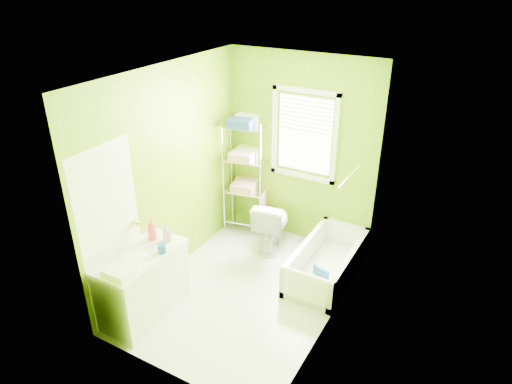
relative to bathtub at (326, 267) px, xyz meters
The scene contains 9 objects.
ground 1.03m from the bathtub, 135.19° to the right, with size 2.90×2.90×0.00m, color silver.
room_envelope 1.74m from the bathtub, 135.19° to the right, with size 2.14×2.94×2.62m.
window 1.77m from the bathtub, 133.86° to the left, with size 0.92×0.05×1.22m.
door 2.61m from the bathtub, 135.75° to the right, with size 0.09×0.80×2.00m.
right_wall_decor 1.42m from the bathtub, 67.33° to the right, with size 0.04×1.48×1.17m.
bathtub is the anchor object (origin of this frame).
toilet 0.98m from the bathtub, 162.48° to the left, with size 0.41×0.72×0.73m, color white.
vanity 2.24m from the bathtub, 133.40° to the right, with size 0.53×1.03×1.04m.
wire_shelf_unit 1.81m from the bathtub, 159.58° to the left, with size 0.63×0.51×1.72m.
Camera 1 is at (2.25, -3.80, 3.54)m, focal length 32.00 mm.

